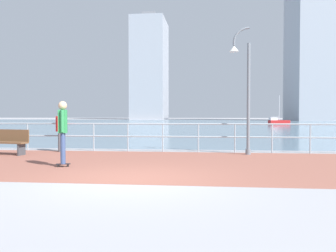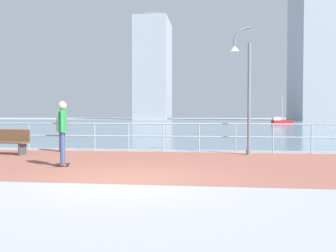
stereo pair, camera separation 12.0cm
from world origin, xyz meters
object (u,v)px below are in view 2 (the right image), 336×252
at_px(bystander, 61,127).
at_px(park_bench, 9,142).
at_px(lamppost, 244,84).
at_px(skateboarder, 63,127).
at_px(sailboat_yellow, 282,122).

height_order(bystander, park_bench, bystander).
distance_m(lamppost, bystander, 7.29).
bearing_deg(bystander, lamppost, -2.22).
xyz_separation_m(lamppost, skateboarder, (-5.35, -3.69, -1.46)).
height_order(lamppost, bystander, lamppost).
relative_size(lamppost, park_bench, 2.82).
distance_m(lamppost, skateboarder, 6.66).
distance_m(skateboarder, park_bench, 4.29).
xyz_separation_m(bystander, sailboat_yellow, (15.95, 39.56, -0.55)).
height_order(bystander, sailboat_yellow, sailboat_yellow).
height_order(lamppost, park_bench, lamppost).
relative_size(skateboarder, park_bench, 1.12).
bearing_deg(lamppost, skateboarder, -145.39).
height_order(skateboarder, bystander, skateboarder).
xyz_separation_m(lamppost, bystander, (-7.10, 0.28, -1.62)).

